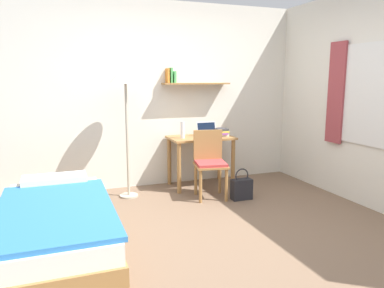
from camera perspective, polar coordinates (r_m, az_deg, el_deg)
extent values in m
plane|color=brown|center=(3.76, 4.60, -14.05)|extent=(5.28, 5.28, 0.00)
cube|color=silver|center=(5.34, -4.45, 7.54)|extent=(4.40, 0.05, 2.60)
cube|color=#9E703D|center=(5.35, 0.64, 9.33)|extent=(0.98, 0.22, 0.02)
cube|color=orange|center=(5.25, -3.82, 10.51)|extent=(0.03, 0.13, 0.20)
cube|color=#4CA856|center=(5.26, -3.33, 10.56)|extent=(0.03, 0.14, 0.21)
cube|color=#4CA856|center=(5.26, -2.83, 10.30)|extent=(0.03, 0.15, 0.16)
cube|color=silver|center=(4.82, 25.59, 6.90)|extent=(0.02, 0.79, 1.20)
cube|color=white|center=(4.82, 25.66, 6.90)|extent=(0.01, 0.73, 1.14)
cube|color=#993D42|center=(5.17, 21.37, 7.35)|extent=(0.03, 0.28, 1.30)
cube|color=#9E703D|center=(3.53, -20.08, -13.85)|extent=(0.91, 1.89, 0.28)
cube|color=silver|center=(3.45, -20.31, -10.50)|extent=(0.87, 1.83, 0.16)
cube|color=#2D70B7|center=(3.31, -20.40, -9.55)|extent=(0.93, 1.55, 0.04)
cube|color=white|center=(4.12, -20.47, -5.29)|extent=(0.64, 0.28, 0.10)
cube|color=#9E703D|center=(5.24, 1.37, 0.98)|extent=(0.90, 0.55, 0.03)
cylinder|color=#9E703D|center=(4.97, -2.00, -3.78)|extent=(0.06, 0.06, 0.69)
cylinder|color=#9E703D|center=(5.27, 6.35, -3.03)|extent=(0.06, 0.06, 0.69)
cylinder|color=#9E703D|center=(5.39, -3.54, -2.68)|extent=(0.06, 0.06, 0.69)
cylinder|color=#9E703D|center=(5.67, 4.28, -2.05)|extent=(0.06, 0.06, 0.69)
cube|color=#9E703D|center=(4.76, 2.92, -3.34)|extent=(0.47, 0.48, 0.03)
cube|color=#B23838|center=(4.75, 2.92, -2.99)|extent=(0.43, 0.44, 0.04)
cube|color=#9E703D|center=(4.88, 2.47, -0.08)|extent=(0.38, 0.11, 0.39)
cylinder|color=#9E703D|center=(4.62, 1.33, -6.59)|extent=(0.04, 0.04, 0.42)
cylinder|color=#9E703D|center=(4.69, 5.34, -6.36)|extent=(0.04, 0.04, 0.42)
cylinder|color=#9E703D|center=(4.94, 0.57, -5.47)|extent=(0.04, 0.04, 0.42)
cylinder|color=#9E703D|center=(5.01, 4.33, -5.28)|extent=(0.04, 0.04, 0.42)
cylinder|color=#B2A893|center=(4.98, -9.72, -7.87)|extent=(0.24, 0.24, 0.02)
cylinder|color=#B2A893|center=(4.81, -9.98, 0.54)|extent=(0.03, 0.03, 1.45)
cone|color=silver|center=(4.74, -10.30, 10.56)|extent=(0.40, 0.40, 0.22)
cube|color=#B7BABF|center=(5.24, 2.57, 1.21)|extent=(0.30, 0.21, 0.01)
cube|color=#B7BABF|center=(5.30, 2.23, 2.44)|extent=(0.30, 0.06, 0.20)
cube|color=black|center=(5.30, 2.25, 2.43)|extent=(0.27, 0.04, 0.16)
cylinder|color=silver|center=(5.08, -1.46, 2.17)|extent=(0.06, 0.06, 0.23)
cube|color=silver|center=(5.35, 4.50, 1.45)|extent=(0.17, 0.21, 0.03)
cube|color=purple|center=(5.34, 4.56, 1.72)|extent=(0.17, 0.25, 0.02)
cube|color=gold|center=(5.34, 4.42, 1.96)|extent=(0.18, 0.23, 0.02)
cube|color=#333338|center=(5.35, 4.45, 2.26)|extent=(0.18, 0.22, 0.03)
cube|color=#232328|center=(4.81, 7.67, -6.95)|extent=(0.27, 0.13, 0.27)
torus|color=#232328|center=(4.76, 7.72, -4.85)|extent=(0.19, 0.02, 0.19)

